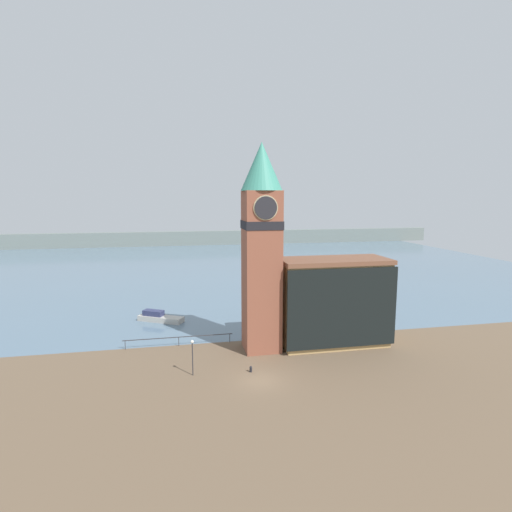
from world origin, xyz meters
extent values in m
plane|color=brown|center=(0.00, 0.00, 0.00)|extent=(160.00, 160.00, 0.00)
cube|color=slate|center=(0.00, 70.73, 0.00)|extent=(160.00, 120.00, 0.00)
cube|color=slate|center=(0.00, 110.73, 2.50)|extent=(180.00, 3.00, 5.00)
cube|color=#333338|center=(-7.45, 10.48, 1.05)|extent=(12.44, 0.08, 0.08)
cylinder|color=#333338|center=(-13.37, 10.48, 0.53)|extent=(0.07, 0.07, 1.05)
cylinder|color=#333338|center=(-7.45, 10.48, 0.53)|extent=(0.07, 0.07, 1.05)
cylinder|color=#333338|center=(-1.53, 10.48, 0.53)|extent=(0.07, 0.07, 1.05)
cube|color=brown|center=(1.71, 7.81, 8.84)|extent=(3.89, 3.89, 17.68)
cube|color=black|center=(1.71, 7.81, 14.03)|extent=(4.01, 4.01, 0.90)
cylinder|color=tan|center=(1.71, 5.80, 15.90)|extent=(2.59, 0.12, 2.59)
cylinder|color=#232328|center=(1.71, 5.72, 15.90)|extent=(2.35, 0.12, 2.35)
cylinder|color=tan|center=(3.72, 7.81, 15.90)|extent=(0.12, 2.59, 2.59)
cylinder|color=#232328|center=(3.80, 7.81, 15.90)|extent=(0.12, 2.35, 2.35)
cone|color=teal|center=(1.71, 7.81, 20.22)|extent=(4.47, 4.47, 5.08)
cube|color=tan|center=(10.22, 7.84, 4.79)|extent=(12.08, 5.19, 9.58)
cube|color=brown|center=(10.22, 7.84, 9.83)|extent=(12.48, 5.59, 0.50)
cube|color=black|center=(10.22, 5.10, 4.98)|extent=(12.58, 0.30, 8.81)
cube|color=#B7B2A8|center=(-9.83, 20.37, 0.37)|extent=(6.44, 4.64, 0.74)
cube|color=navy|center=(-10.84, 20.93, 1.10)|extent=(3.05, 2.43, 0.73)
cylinder|color=black|center=(-0.57, 2.01, 0.24)|extent=(0.25, 0.25, 0.48)
sphere|color=black|center=(-0.57, 2.01, 0.48)|extent=(0.26, 0.26, 0.26)
cylinder|color=#2D2D33|center=(-6.17, 2.38, 1.64)|extent=(0.10, 0.10, 3.27)
sphere|color=silver|center=(-6.17, 2.38, 3.37)|extent=(0.32, 0.32, 0.32)
camera|label=1|loc=(-7.26, -34.42, 16.92)|focal=28.00mm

